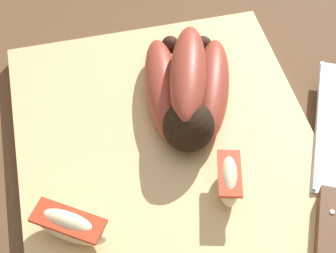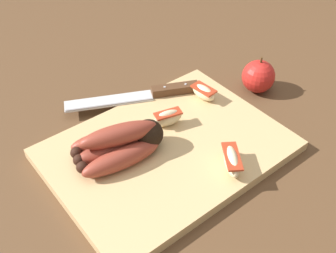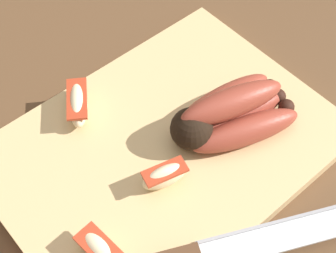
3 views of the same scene
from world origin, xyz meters
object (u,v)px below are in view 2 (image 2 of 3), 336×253
object	(u,v)px
apple_wedge_middle	(232,160)
whole_apple	(258,76)
chefs_knife	(153,93)
banana_bunch	(121,144)
apple_wedge_far	(168,118)
apple_wedge_near	(203,92)

from	to	relation	value
apple_wedge_middle	whole_apple	distance (m)	0.27
whole_apple	apple_wedge_middle	bearing A→B (deg)	32.26
chefs_knife	whole_apple	xyz separation A→B (m)	(-0.21, 0.10, 0.01)
banana_bunch	apple_wedge_far	world-z (taller)	banana_bunch
banana_bunch	apple_wedge_middle	xyz separation A→B (m)	(-0.13, 0.14, -0.01)
apple_wedge_near	apple_wedge_middle	world-z (taller)	apple_wedge_middle
apple_wedge_middle	whole_apple	xyz separation A→B (m)	(-0.23, -0.14, -0.00)
banana_bunch	whole_apple	world-z (taller)	banana_bunch
banana_bunch	apple_wedge_far	bearing A→B (deg)	-174.30
chefs_knife	whole_apple	size ratio (longest dim) A/B	3.17
apple_wedge_near	whole_apple	world-z (taller)	whole_apple
apple_wedge_far	chefs_knife	bearing A→B (deg)	-109.23
apple_wedge_far	whole_apple	distance (m)	0.24
apple_wedge_near	apple_wedge_middle	size ratio (longest dim) A/B	0.79
banana_bunch	apple_wedge_middle	distance (m)	0.19
apple_wedge_near	apple_wedge_far	distance (m)	0.11
apple_wedge_near	apple_wedge_middle	xyz separation A→B (m)	(0.09, 0.17, 0.00)
apple_wedge_far	whole_apple	size ratio (longest dim) A/B	0.72
apple_wedge_near	banana_bunch	bearing A→B (deg)	8.14
apple_wedge_middle	chefs_knife	bearing A→B (deg)	-94.11
chefs_knife	apple_wedge_middle	size ratio (longest dim) A/B	3.62
banana_bunch	apple_wedge_far	size ratio (longest dim) A/B	2.77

